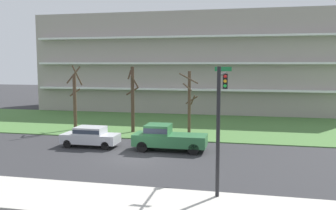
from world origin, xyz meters
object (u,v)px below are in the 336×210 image
Objects in this scene: sedan_silver_near_left at (90,136)px; traffic_signal_mast at (221,105)px; tree_center at (189,101)px; pickup_green_center_left at (167,137)px; tree_far_left at (75,99)px; tree_left at (133,98)px.

traffic_signal_mast is at bearing 145.31° from sedan_silver_near_left.
pickup_green_center_left is (-0.57, -7.03, -2.06)m from tree_center.
tree_far_left reaches higher than tree_left.
tree_center is 7.35m from pickup_green_center_left.
traffic_signal_mast is (3.89, -14.33, 1.23)m from tree_center.
sedan_silver_near_left is 13.28m from traffic_signal_mast.
pickup_green_center_left is (10.54, -6.43, -2.08)m from tree_far_left.
traffic_signal_mast is (4.46, -7.30, 3.29)m from pickup_green_center_left.
sedan_silver_near_left is at bearing -55.28° from tree_far_left.
tree_center is at bearing -94.80° from pickup_green_center_left.
sedan_silver_near_left is at bearing 145.29° from traffic_signal_mast.
tree_left is 1.07× the size of tree_center.
tree_left is 0.98× the size of traffic_signal_mast.
tree_far_left is 12.52m from pickup_green_center_left.
sedan_silver_near_left is (-1.41, -6.37, -2.38)m from tree_left.
tree_far_left is at bearing -176.92° from tree_center.
traffic_signal_mast is at bearing -74.81° from tree_center.
tree_center is 1.31× the size of sedan_silver_near_left.
tree_left is (5.87, -0.06, 0.16)m from tree_far_left.
traffic_signal_mast reaches higher than sedan_silver_near_left.
traffic_signal_mast is at bearing -56.27° from tree_left.
tree_far_left is 1.00× the size of traffic_signal_mast.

